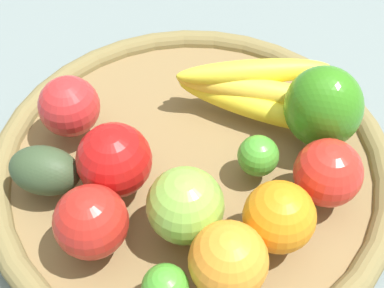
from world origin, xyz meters
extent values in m
plane|color=slate|center=(0.00, 0.00, 0.00)|extent=(2.40, 2.40, 0.00)
cylinder|color=olive|center=(0.00, 0.00, 0.01)|extent=(0.45, 0.45, 0.02)
torus|color=olive|center=(0.00, 0.00, 0.02)|extent=(0.47, 0.47, 0.03)
sphere|color=green|center=(-0.06, 0.05, 0.06)|extent=(0.06, 0.06, 0.05)
sphere|color=orange|center=(0.04, 0.15, 0.07)|extent=(0.09, 0.09, 0.07)
sphere|color=red|center=(0.09, 0.00, 0.08)|extent=(0.09, 0.09, 0.08)
ellipsoid|color=yellow|center=(-0.09, -0.03, 0.05)|extent=(0.14, 0.16, 0.03)
ellipsoid|color=yellow|center=(-0.10, -0.04, 0.06)|extent=(0.16, 0.14, 0.03)
ellipsoid|color=yellow|center=(-0.11, -0.05, 0.08)|extent=(0.18, 0.09, 0.03)
sphere|color=red|center=(-0.10, 0.11, 0.07)|extent=(0.09, 0.09, 0.07)
sphere|color=#83B644|center=(0.05, 0.08, 0.07)|extent=(0.10, 0.10, 0.08)
sphere|color=red|center=(0.11, -0.10, 0.07)|extent=(0.10, 0.10, 0.07)
sphere|color=orange|center=(-0.03, 0.13, 0.07)|extent=(0.08, 0.08, 0.07)
ellipsoid|color=#35811B|center=(-0.14, 0.04, 0.09)|extent=(0.11, 0.12, 0.10)
sphere|color=red|center=(0.13, 0.06, 0.07)|extent=(0.08, 0.08, 0.07)
ellipsoid|color=#35492C|center=(0.16, -0.03, 0.06)|extent=(0.09, 0.09, 0.05)
sphere|color=green|center=(0.09, 0.14, 0.06)|extent=(0.06, 0.06, 0.04)
camera|label=1|loc=(0.17, 0.35, 0.52)|focal=51.32mm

